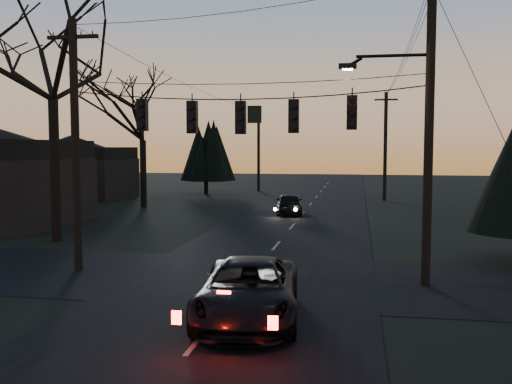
% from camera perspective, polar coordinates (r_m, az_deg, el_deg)
% --- Properties ---
extents(main_road, '(8.00, 120.00, 0.02)m').
position_cam_1_polar(main_road, '(28.44, 3.17, -4.03)').
color(main_road, black).
rests_on(main_road, ground).
extents(cross_road, '(60.00, 7.00, 0.02)m').
position_cam_1_polar(cross_road, '(18.72, -0.60, -8.57)').
color(cross_road, black).
rests_on(cross_road, ground).
extents(utility_pole_right, '(5.00, 0.30, 10.00)m').
position_cam_1_polar(utility_pole_right, '(18.53, 16.57, -8.92)').
color(utility_pole_right, black).
rests_on(utility_pole_right, ground).
extents(utility_pole_left, '(1.80, 0.30, 8.50)m').
position_cam_1_polar(utility_pole_left, '(20.67, -17.31, -7.54)').
color(utility_pole_left, black).
rests_on(utility_pole_left, ground).
extents(utility_pole_far_r, '(1.80, 0.30, 8.50)m').
position_cam_1_polar(utility_pole_far_r, '(46.16, 12.71, -0.83)').
color(utility_pole_far_r, black).
rests_on(utility_pole_far_r, ground).
extents(utility_pole_far_l, '(0.30, 0.30, 8.00)m').
position_cam_1_polar(utility_pole_far_l, '(54.89, 0.26, 0.13)').
color(utility_pole_far_l, black).
rests_on(utility_pole_far_l, ground).
extents(span_signal_assembly, '(11.50, 0.44, 1.58)m').
position_cam_1_polar(span_signal_assembly, '(18.30, -1.36, 7.66)').
color(span_signal_assembly, black).
rests_on(span_signal_assembly, ground).
extents(bare_tree_left, '(9.56, 9.56, 12.64)m').
position_cam_1_polar(bare_tree_left, '(27.30, -19.79, 13.95)').
color(bare_tree_left, black).
rests_on(bare_tree_left, ground).
extents(bare_tree_dist, '(7.82, 7.82, 9.40)m').
position_cam_1_polar(bare_tree_dist, '(40.59, -11.30, 7.74)').
color(bare_tree_dist, black).
rests_on(bare_tree_dist, ground).
extents(evergreen_dist, '(3.61, 3.61, 5.81)m').
position_cam_1_polar(evergreen_dist, '(51.23, -5.03, 3.70)').
color(evergreen_dist, black).
rests_on(evergreen_dist, ground).
extents(house_left_far, '(9.00, 7.00, 5.20)m').
position_cam_1_polar(house_left_far, '(49.79, -17.91, 2.44)').
color(house_left_far, black).
rests_on(house_left_far, ground).
extents(suv_near, '(2.91, 5.39, 1.44)m').
position_cam_1_polar(suv_near, '(14.19, -0.76, -9.91)').
color(suv_near, black).
rests_on(suv_near, ground).
extents(sedan_oncoming_a, '(2.09, 4.15, 1.36)m').
position_cam_1_polar(sedan_oncoming_a, '(35.81, 3.36, -1.18)').
color(sedan_oncoming_a, black).
rests_on(sedan_oncoming_a, ground).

